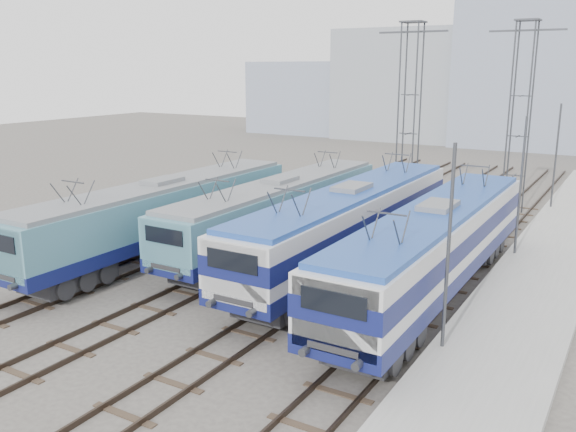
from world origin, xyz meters
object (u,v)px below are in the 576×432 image
at_px(locomotive_center_right, 349,221).
at_px(catenary_tower_west, 409,108).
at_px(mast_mid, 520,189).
at_px(mast_rear, 556,158).
at_px(locomotive_center_left, 278,209).
at_px(mast_front, 448,253).
at_px(catenary_tower_east, 520,110).
at_px(locomotive_far_left, 161,212).
at_px(locomotive_far_right, 435,243).

xyz_separation_m(locomotive_center_right, catenary_tower_west, (-2.25, 13.72, 4.26)).
relative_size(locomotive_center_right, mast_mid, 2.67).
xyz_separation_m(catenary_tower_west, mast_rear, (8.60, 4.00, -3.14)).
bearing_deg(locomotive_center_left, mast_front, -34.13).
xyz_separation_m(locomotive_center_right, catenary_tower_east, (4.25, 15.72, 4.26)).
bearing_deg(locomotive_center_right, mast_rear, 70.28).
relative_size(locomotive_far_left, locomotive_center_right, 0.97).
height_order(catenary_tower_west, mast_rear, catenary_tower_west).
relative_size(locomotive_center_right, catenary_tower_east, 1.56).
bearing_deg(locomotive_far_left, locomotive_center_left, 40.00).
xyz_separation_m(locomotive_far_right, catenary_tower_east, (-0.25, 17.32, 4.28)).
bearing_deg(catenary_tower_east, mast_mid, -78.14).
bearing_deg(locomotive_far_left, mast_mid, 28.75).
distance_m(locomotive_far_left, catenary_tower_west, 18.29).
height_order(locomotive_far_left, catenary_tower_east, catenary_tower_east).
bearing_deg(catenary_tower_east, locomotive_far_right, -89.17).
bearing_deg(locomotive_center_right, locomotive_center_left, 166.64).
relative_size(locomotive_center_right, locomotive_far_right, 1.01).
height_order(catenary_tower_east, mast_front, catenary_tower_east).
height_order(locomotive_center_left, catenary_tower_east, catenary_tower_east).
bearing_deg(mast_mid, catenary_tower_east, 101.86).
height_order(mast_front, mast_rear, same).
distance_m(locomotive_center_left, locomotive_center_right, 4.63).
relative_size(locomotive_center_right, mast_rear, 2.67).
relative_size(mast_front, mast_mid, 1.00).
distance_m(locomotive_far_left, mast_front, 15.81).
height_order(locomotive_center_right, catenary_tower_west, catenary_tower_west).
bearing_deg(locomotive_far_right, mast_rear, 84.53).
relative_size(locomotive_far_left, locomotive_far_right, 0.98).
relative_size(locomotive_far_left, locomotive_center_left, 1.03).
bearing_deg(locomotive_far_left, mast_rear, 53.07).
xyz_separation_m(catenary_tower_west, mast_front, (8.60, -20.00, -3.14)).
distance_m(locomotive_far_right, mast_front, 5.16).
height_order(locomotive_far_left, locomotive_far_right, locomotive_far_right).
bearing_deg(locomotive_far_right, locomotive_center_right, 160.43).
xyz_separation_m(locomotive_center_left, locomotive_center_right, (4.50, -1.07, 0.19)).
distance_m(locomotive_far_left, locomotive_far_right, 13.55).
xyz_separation_m(locomotive_far_left, mast_mid, (15.35, 8.42, 1.25)).
xyz_separation_m(locomotive_far_left, locomotive_center_right, (9.00, 2.71, 0.13)).
height_order(locomotive_far_left, mast_mid, mast_mid).
relative_size(locomotive_center_left, catenary_tower_east, 1.46).
bearing_deg(catenary_tower_west, locomotive_far_right, -66.22).
relative_size(locomotive_center_left, locomotive_center_right, 0.94).
height_order(locomotive_far_right, mast_front, mast_front).
distance_m(locomotive_center_left, catenary_tower_east, 17.63).
bearing_deg(mast_mid, locomotive_center_left, -156.82).
distance_m(locomotive_center_left, catenary_tower_west, 13.60).
bearing_deg(catenary_tower_east, locomotive_center_left, -120.85).
bearing_deg(mast_front, locomotive_center_right, 135.30).
bearing_deg(locomotive_center_right, locomotive_far_right, -19.57).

